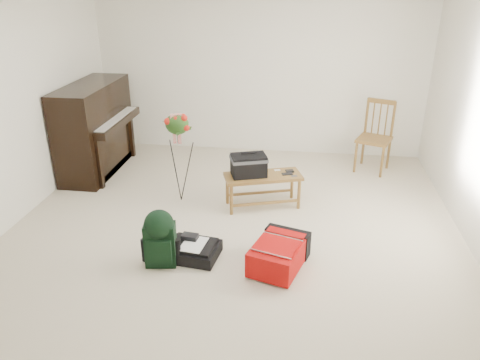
# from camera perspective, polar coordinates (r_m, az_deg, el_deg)

# --- Properties ---
(floor) EXTENTS (5.00, 5.50, 0.01)m
(floor) POSITION_cam_1_polar(r_m,az_deg,el_deg) (5.14, -1.03, -6.90)
(floor) COLOR beige
(floor) RESTS_ON ground
(wall_back) EXTENTS (5.00, 0.04, 2.50)m
(wall_back) POSITION_cam_1_polar(r_m,az_deg,el_deg) (7.27, 2.36, 13.02)
(wall_back) COLOR white
(wall_back) RESTS_ON floor
(piano) EXTENTS (0.71, 1.50, 1.25)m
(piano) POSITION_cam_1_polar(r_m,az_deg,el_deg) (6.93, -17.17, 5.82)
(piano) COLOR black
(piano) RESTS_ON floor
(bench) EXTENTS (0.99, 0.64, 0.71)m
(bench) POSITION_cam_1_polar(r_m,az_deg,el_deg) (5.60, 1.67, 1.56)
(bench) COLOR brown
(bench) RESTS_ON floor
(dining_chair) EXTENTS (0.57, 0.57, 1.01)m
(dining_chair) POSITION_cam_1_polar(r_m,az_deg,el_deg) (6.93, 16.02, 5.04)
(dining_chair) COLOR brown
(dining_chair) RESTS_ON floor
(red_suitcase) EXTENTS (0.60, 0.75, 0.28)m
(red_suitcase) POSITION_cam_1_polar(r_m,az_deg,el_deg) (4.64, 4.79, -8.64)
(red_suitcase) COLOR red
(red_suitcase) RESTS_ON floor
(black_duffel) EXTENTS (0.55, 0.47, 0.21)m
(black_duffel) POSITION_cam_1_polar(r_m,az_deg,el_deg) (4.79, -5.77, -8.46)
(black_duffel) COLOR black
(black_duffel) RESTS_ON floor
(green_backpack) EXTENTS (0.32, 0.29, 0.59)m
(green_backpack) POSITION_cam_1_polar(r_m,az_deg,el_deg) (4.59, -9.77, -6.71)
(green_backpack) COLOR black
(green_backpack) RESTS_ON floor
(flower_stand) EXTENTS (0.46, 0.46, 1.16)m
(flower_stand) POSITION_cam_1_polar(r_m,az_deg,el_deg) (5.75, -7.46, 2.65)
(flower_stand) COLOR black
(flower_stand) RESTS_ON floor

